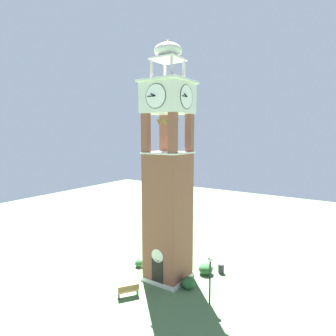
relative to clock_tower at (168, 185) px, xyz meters
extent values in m
plane|color=#517547|center=(0.00, 0.00, -8.06)|extent=(80.00, 80.00, 0.00)
cube|color=brown|center=(0.00, 0.00, -2.72)|extent=(3.10, 3.10, 10.68)
cube|color=silver|center=(0.00, 0.00, -7.88)|extent=(3.30, 3.30, 0.35)
cube|color=black|center=(0.00, -1.56, -6.91)|extent=(1.10, 0.04, 2.20)
cylinder|color=silver|center=(0.00, -1.56, -5.51)|extent=(1.10, 0.04, 1.10)
cube|color=brown|center=(-1.27, -1.27, 4.21)|extent=(0.56, 0.56, 3.18)
cube|color=brown|center=(1.27, -1.27, 4.21)|extent=(0.56, 0.56, 3.18)
cube|color=brown|center=(-1.27, 1.27, 4.21)|extent=(0.56, 0.56, 3.18)
cube|color=brown|center=(1.27, 1.27, 4.21)|extent=(0.56, 0.56, 3.18)
cube|color=silver|center=(0.00, 0.00, 2.68)|extent=(3.26, 3.26, 0.12)
cone|color=brown|center=(0.70, 0.04, 5.09)|extent=(0.57, 0.57, 0.51)
cone|color=brown|center=(0.17, 0.68, 5.09)|extent=(0.38, 0.38, 0.37)
cone|color=brown|center=(-0.51, 0.48, 5.09)|extent=(0.50, 0.50, 0.37)
cone|color=brown|center=(-0.48, -0.50, 5.09)|extent=(0.53, 0.53, 0.49)
cone|color=brown|center=(0.28, -0.64, 5.09)|extent=(0.41, 0.41, 0.48)
cube|color=silver|center=(0.00, 0.00, 7.01)|extent=(3.34, 3.34, 2.41)
cylinder|color=white|center=(0.00, -1.69, 7.01)|extent=(1.83, 0.05, 1.83)
torus|color=black|center=(0.00, -1.69, 7.01)|extent=(1.86, 0.06, 1.86)
cube|color=black|center=(-0.21, -1.75, 7.11)|extent=(0.45, 0.03, 0.27)
cube|color=black|center=(-0.37, -1.75, 7.01)|extent=(0.73, 0.03, 0.07)
cylinder|color=white|center=(0.00, 1.69, 7.01)|extent=(1.83, 0.05, 1.83)
torus|color=black|center=(0.00, 1.69, 7.01)|extent=(1.86, 0.06, 1.86)
cube|color=black|center=(-0.21, 1.75, 7.11)|extent=(0.45, 0.03, 0.27)
cube|color=black|center=(-0.37, 1.75, 7.01)|extent=(0.73, 0.03, 0.07)
cylinder|color=white|center=(-1.69, 0.00, 7.01)|extent=(0.05, 1.83, 1.83)
torus|color=black|center=(-1.69, 0.00, 7.01)|extent=(0.06, 1.86, 1.86)
cube|color=black|center=(-1.75, -0.21, 7.11)|extent=(0.03, 0.45, 0.27)
cube|color=black|center=(-1.75, -0.37, 7.01)|extent=(0.03, 0.73, 0.07)
cylinder|color=white|center=(1.69, 0.00, 7.01)|extent=(0.05, 1.83, 1.83)
torus|color=black|center=(1.69, 0.00, 7.01)|extent=(0.06, 1.86, 1.86)
cube|color=black|center=(1.75, -0.21, 7.11)|extent=(0.03, 0.45, 0.27)
cube|color=black|center=(1.75, -0.37, 7.01)|extent=(0.03, 0.73, 0.07)
cube|color=silver|center=(0.00, 0.00, 8.30)|extent=(3.70, 3.70, 0.16)
cylinder|color=silver|center=(-0.92, -0.92, 9.16)|extent=(0.22, 0.22, 1.57)
cylinder|color=silver|center=(0.92, -0.92, 9.16)|extent=(0.22, 0.22, 1.57)
cylinder|color=silver|center=(-0.92, 0.92, 9.16)|extent=(0.22, 0.22, 1.57)
cylinder|color=silver|center=(0.92, 0.92, 9.16)|extent=(0.22, 0.22, 1.57)
cube|color=silver|center=(0.00, 0.00, 10.01)|extent=(2.28, 2.28, 0.12)
ellipsoid|color=silver|center=(0.00, 0.00, 10.66)|extent=(2.20, 2.20, 1.18)
sphere|color=#B79338|center=(0.00, 0.00, 11.36)|extent=(0.24, 0.24, 0.24)
cube|color=brown|center=(-0.99, -4.00, -7.61)|extent=(1.30, 1.55, 0.06)
cube|color=brown|center=(-0.84, -4.11, -7.33)|extent=(0.99, 1.32, 0.44)
cube|color=#2D2D33|center=(-1.42, -4.58, -7.85)|extent=(0.37, 0.30, 0.42)
cube|color=#2D2D33|center=(-0.56, -3.42, -7.85)|extent=(0.37, 0.30, 0.42)
cylinder|color=black|center=(4.60, -1.52, -6.45)|extent=(0.12, 0.12, 3.21)
sphere|color=silver|center=(4.60, -1.52, -4.67)|extent=(0.36, 0.36, 0.36)
cylinder|color=#2D2D33|center=(3.41, 3.39, -7.66)|extent=(0.52, 0.52, 0.80)
ellipsoid|color=#28562D|center=(2.23, -0.47, -7.60)|extent=(1.10, 1.10, 0.91)
ellipsoid|color=#28562D|center=(2.35, 2.48, -7.59)|extent=(1.26, 1.26, 0.94)
ellipsoid|color=#28562D|center=(-3.42, 0.28, -7.71)|extent=(0.72, 0.72, 0.70)
camera|label=1|loc=(12.85, -19.56, 4.11)|focal=30.83mm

